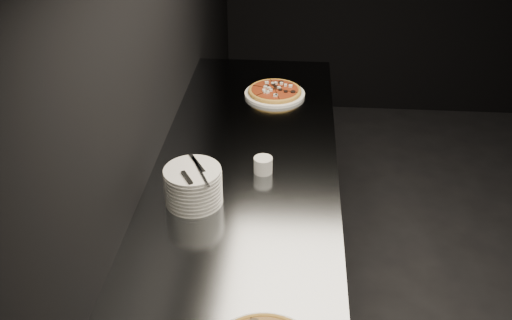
# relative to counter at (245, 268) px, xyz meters

# --- Properties ---
(wall_left) EXTENTS (0.02, 5.00, 2.80)m
(wall_left) POSITION_rel_counter_xyz_m (-0.37, 0.00, 0.94)
(wall_left) COLOR black
(wall_left) RESTS_ON floor
(counter) EXTENTS (0.74, 2.44, 0.92)m
(counter) POSITION_rel_counter_xyz_m (0.00, 0.00, 0.00)
(counter) COLOR slate
(counter) RESTS_ON floor
(pizza_tomato) EXTENTS (0.33, 0.33, 0.03)m
(pizza_tomato) POSITION_rel_counter_xyz_m (0.08, 0.77, 0.48)
(pizza_tomato) COLOR white
(pizza_tomato) RESTS_ON counter
(plate_stack) EXTENTS (0.21, 0.21, 0.14)m
(plate_stack) POSITION_rel_counter_xyz_m (-0.17, -0.16, 0.53)
(plate_stack) COLOR white
(plate_stack) RESTS_ON counter
(cutlery) EXTENTS (0.10, 0.22, 0.01)m
(cutlery) POSITION_rel_counter_xyz_m (-0.16, -0.17, 0.60)
(cutlery) COLOR silver
(cutlery) RESTS_ON plate_stack
(ramekin) EXTENTS (0.07, 0.07, 0.07)m
(ramekin) POSITION_rel_counter_xyz_m (0.07, 0.06, 0.49)
(ramekin) COLOR silver
(ramekin) RESTS_ON counter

